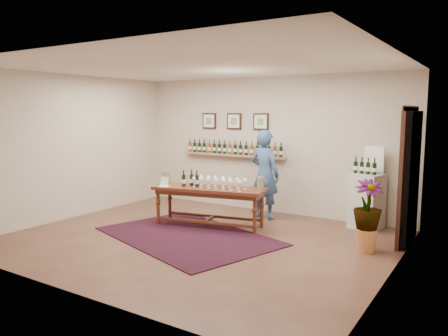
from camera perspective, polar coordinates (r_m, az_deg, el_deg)
The scene contains 14 objects.
ground at distance 7.27m, azimuth -3.41°, elevation -9.32°, with size 6.00×6.00×0.00m, color #4C2D21.
room_shell at distance 7.82m, azimuth 17.49°, elevation -0.08°, with size 6.00×6.00×6.00m.
rug at distance 7.46m, azimuth -4.79°, elevation -8.84°, with size 2.96×1.98×0.02m, color #410B0B.
tasting_table at distance 7.95m, azimuth -1.93°, elevation -3.30°, with size 2.13×1.06×0.72m.
table_glasses at distance 7.85m, azimuth -0.62°, elevation -1.89°, with size 1.44×0.33×0.20m, color white, non-canonical shape.
table_bottles at distance 8.05m, azimuth -4.34°, elevation -1.25°, with size 0.30×0.17×0.32m, color black, non-canonical shape.
pitcher_left at distance 8.38m, azimuth -7.63°, elevation -1.20°, with size 0.16×0.16×0.24m, color olive, non-canonical shape.
pitcher_right at distance 7.73m, azimuth 4.78°, elevation -1.98°, with size 0.14×0.14×0.22m, color olive, non-canonical shape.
menu_card at distance 8.10m, azimuth -7.79°, elevation -1.75°, with size 0.19×0.14×0.18m, color white.
display_pedestal at distance 8.24m, azimuth 18.13°, elevation -4.14°, with size 0.49×0.49×0.99m, color silver.
pedestal_bottles at distance 8.13m, azimuth 17.93°, elevation 0.38°, with size 0.32×0.09×0.32m, color black, non-canonical shape.
info_sign at distance 8.24m, azimuth 19.01°, elevation 1.10°, with size 0.37×0.02×0.51m, color white.
potted_plant at distance 6.87m, azimuth 18.21°, elevation -5.94°, with size 0.69×0.69×0.94m.
person at distance 8.54m, azimuth 5.36°, elevation -0.85°, with size 0.63×0.42×1.74m, color #35517E.
Camera 1 is at (4.08, -5.65, 2.09)m, focal length 35.00 mm.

